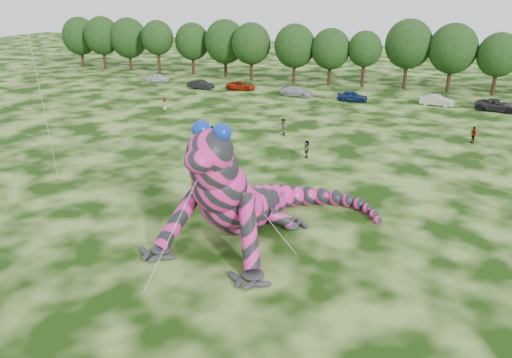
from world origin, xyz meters
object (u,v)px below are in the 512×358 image
object	(u,v)px
tree_11	(452,58)
car_2	(241,86)
car_5	(437,100)
spectator_1	(283,128)
tree_10	(408,54)
spectator_3	(473,135)
tree_2	(129,44)
tree_3	(158,47)
tree_6	(251,52)
tree_4	(193,49)
spectator_0	(212,134)
car_1	(201,84)
tree_1	(103,43)
car_0	(158,78)
tree_8	(330,57)
tree_5	(225,48)
spectator_4	(165,104)
tree_9	(364,59)
inflatable_gecko	(246,170)
tree_7	(294,54)
tree_12	(497,64)
car_6	(497,105)
spectator_5	(307,149)
car_3	(297,91)
car_4	(352,96)
tree_0	(81,42)

from	to	relation	value
tree_11	car_2	size ratio (longest dim) A/B	2.21
car_5	spectator_1	distance (m)	25.79
tree_10	spectator_3	distance (m)	29.37
tree_2	tree_11	xyz separation A→B (m)	(56.80, -0.57, 0.21)
tree_3	tree_6	xyz separation A→B (m)	(18.16, -0.38, 0.03)
tree_4	spectator_0	distance (m)	42.74
tree_11	car_1	bearing A→B (deg)	-162.50
tree_1	car_1	bearing A→B (deg)	-23.17
spectator_0	car_0	bearing A→B (deg)	-78.46
tree_1	spectator_0	xyz separation A→B (m)	(40.18, -36.12, -4.04)
car_1	tree_8	bearing A→B (deg)	-56.23
tree_5	spectator_4	world-z (taller)	tree_5
tree_9	tree_5	bearing A→B (deg)	177.42
tree_5	inflatable_gecko	bearing A→B (deg)	-64.44
tree_2	car_1	distance (m)	24.35
car_5	spectator_3	xyz separation A→B (m)	(4.14, -16.62, 0.13)
tree_7	tree_12	distance (m)	30.11
car_1	spectator_4	world-z (taller)	spectator_4
tree_7	car_2	size ratio (longest dim) A/B	2.08
tree_11	spectator_1	bearing A→B (deg)	-116.57
tree_2	car_6	bearing A→B (deg)	-10.39
tree_12	tree_4	bearing A→B (deg)	178.88
tree_5	tree_11	distance (m)	36.91
spectator_5	tree_2	bearing A→B (deg)	-145.69
inflatable_gecko	tree_12	xyz separation A→B (m)	(17.56, 52.79, 0.39)
tree_10	spectator_4	world-z (taller)	tree_10
tree_9	car_3	size ratio (longest dim) A/B	1.77
car_6	spectator_3	xyz separation A→B (m)	(-3.21, -16.10, 0.10)
spectator_0	spectator_3	xyz separation A→B (m)	(24.98, 9.17, -0.02)
car_4	spectator_4	world-z (taller)	spectator_4
spectator_3	spectator_1	xyz separation A→B (m)	(-18.85, -4.57, 0.09)
tree_7	spectator_1	xyz separation A→B (m)	(8.04, -30.27, -3.80)
car_5	tree_7	bearing A→B (deg)	74.31
tree_11	tree_0	bearing A→B (deg)	179.13
tree_4	tree_5	xyz separation A→B (m)	(6.52, -0.28, 0.37)
tree_12	spectator_4	bearing A→B (deg)	-147.37
tree_10	car_6	size ratio (longest dim) A/B	1.96
car_0	car_5	xyz separation A→B (m)	(44.26, -1.90, 0.03)
tree_12	car_0	bearing A→B (deg)	-171.06
car_2	car_3	distance (m)	9.58
tree_4	tree_11	distance (m)	43.43
tree_11	car_3	xyz separation A→B (m)	(-20.38, -11.38, -4.32)
tree_0	car_3	world-z (taller)	tree_0
tree_4	spectator_3	distance (m)	54.15
tree_12	car_2	size ratio (longest dim) A/B	1.97
tree_6	spectator_3	xyz separation A→B (m)	(34.36, -25.58, -3.90)
tree_11	car_3	world-z (taller)	tree_11
spectator_3	tree_4	bearing A→B (deg)	-157.90
car_5	car_2	bearing A→B (deg)	94.65
car_4	spectator_0	xyz separation A→B (m)	(-9.73, -24.49, 0.15)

